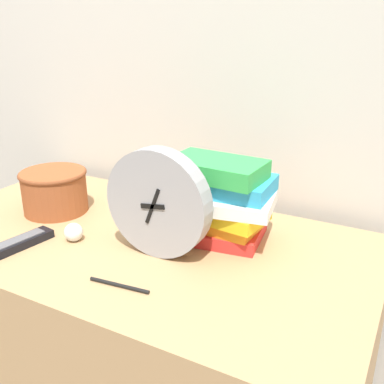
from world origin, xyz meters
TOP-DOWN VIEW (x-y plane):
  - wall_back at (0.00, 0.71)m, footprint 6.00×0.04m
  - desk at (0.00, 0.32)m, footprint 1.18×0.64m
  - desk_clock at (0.10, 0.28)m, footprint 0.26×0.05m
  - book_stack at (0.19, 0.42)m, footprint 0.28×0.22m
  - basket at (-0.30, 0.36)m, footprint 0.19×0.19m
  - tv_remote at (-0.22, 0.15)m, footprint 0.07×0.17m
  - crumpled_paper_ball at (-0.12, 0.24)m, footprint 0.05×0.05m
  - pen at (0.10, 0.12)m, footprint 0.14×0.02m

SIDE VIEW (x-z plane):
  - desk at x=0.00m, z-range 0.00..0.76m
  - pen at x=0.10m, z-range 0.76..0.77m
  - tv_remote at x=-0.22m, z-range 0.76..0.78m
  - crumpled_paper_ball at x=-0.12m, z-range 0.76..0.80m
  - basket at x=-0.30m, z-range 0.76..0.88m
  - book_stack at x=0.19m, z-range 0.76..0.97m
  - desk_clock at x=0.10m, z-range 0.76..1.01m
  - wall_back at x=0.00m, z-range 0.00..2.40m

